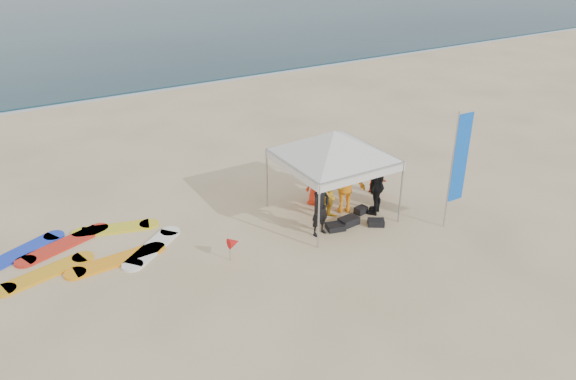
{
  "coord_description": "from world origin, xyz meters",
  "views": [
    {
      "loc": [
        -6.51,
        -9.14,
        7.89
      ],
      "look_at": [
        0.48,
        2.6,
        1.2
      ],
      "focal_mm": 35.0,
      "sensor_mm": 36.0,
      "label": 1
    }
  ],
  "objects_px": {
    "canopy_tent": "(334,131)",
    "marker_pennant": "(234,243)",
    "person_orange_a": "(345,181)",
    "feather_flag": "(459,160)",
    "surfboard_spread": "(85,251)",
    "person_seated": "(374,181)",
    "person_orange_b": "(317,178)",
    "person_yellow": "(331,193)",
    "person_black_b": "(377,185)",
    "person_black_a": "(320,208)"
  },
  "relations": [
    {
      "from": "marker_pennant",
      "to": "surfboard_spread",
      "type": "bearing_deg",
      "value": 144.36
    },
    {
      "from": "person_yellow",
      "to": "person_orange_a",
      "type": "bearing_deg",
      "value": 9.35
    },
    {
      "from": "person_black_a",
      "to": "surfboard_spread",
      "type": "xyz_separation_m",
      "value": [
        -5.79,
        2.36,
        -0.77
      ]
    },
    {
      "from": "person_orange_a",
      "to": "feather_flag",
      "type": "bearing_deg",
      "value": 157.76
    },
    {
      "from": "person_orange_b",
      "to": "person_seated",
      "type": "xyz_separation_m",
      "value": [
        1.94,
        -0.32,
        -0.41
      ]
    },
    {
      "from": "person_yellow",
      "to": "person_black_b",
      "type": "xyz_separation_m",
      "value": [
        1.34,
        -0.41,
        0.08
      ]
    },
    {
      "from": "person_yellow",
      "to": "person_orange_b",
      "type": "bearing_deg",
      "value": 73.86
    },
    {
      "from": "feather_flag",
      "to": "canopy_tent",
      "type": "bearing_deg",
      "value": 138.43
    },
    {
      "from": "person_black_a",
      "to": "person_seated",
      "type": "distance_m",
      "value": 3.18
    },
    {
      "from": "person_yellow",
      "to": "feather_flag",
      "type": "height_order",
      "value": "feather_flag"
    },
    {
      "from": "person_yellow",
      "to": "canopy_tent",
      "type": "xyz_separation_m",
      "value": [
        0.19,
        0.2,
        1.75
      ]
    },
    {
      "from": "person_orange_b",
      "to": "feather_flag",
      "type": "height_order",
      "value": "feather_flag"
    },
    {
      "from": "person_black_b",
      "to": "person_orange_b",
      "type": "distance_m",
      "value": 1.81
    },
    {
      "from": "person_black_a",
      "to": "person_yellow",
      "type": "xyz_separation_m",
      "value": [
        0.75,
        0.61,
        0.01
      ]
    },
    {
      "from": "person_orange_a",
      "to": "canopy_tent",
      "type": "bearing_deg",
      "value": 17.18
    },
    {
      "from": "person_orange_a",
      "to": "person_black_b",
      "type": "xyz_separation_m",
      "value": [
        0.73,
        -0.56,
        -0.07
      ]
    },
    {
      "from": "person_seated",
      "to": "surfboard_spread",
      "type": "height_order",
      "value": "person_seated"
    },
    {
      "from": "person_orange_a",
      "to": "feather_flag",
      "type": "distance_m",
      "value": 3.23
    },
    {
      "from": "person_yellow",
      "to": "surfboard_spread",
      "type": "xyz_separation_m",
      "value": [
        -6.54,
        1.76,
        -0.78
      ]
    },
    {
      "from": "person_seated",
      "to": "person_black_b",
      "type": "bearing_deg",
      "value": 117.02
    },
    {
      "from": "feather_flag",
      "to": "surfboard_spread",
      "type": "distance_m",
      "value": 10.22
    },
    {
      "from": "person_black_b",
      "to": "surfboard_spread",
      "type": "xyz_separation_m",
      "value": [
        -7.88,
        2.16,
        -0.87
      ]
    },
    {
      "from": "person_black_b",
      "to": "person_seated",
      "type": "relative_size",
      "value": 2.15
    },
    {
      "from": "person_orange_a",
      "to": "marker_pennant",
      "type": "height_order",
      "value": "person_orange_a"
    },
    {
      "from": "person_orange_a",
      "to": "person_seated",
      "type": "bearing_deg",
      "value": -137.17
    },
    {
      "from": "feather_flag",
      "to": "person_black_b",
      "type": "bearing_deg",
      "value": 130.3
    },
    {
      "from": "marker_pennant",
      "to": "surfboard_spread",
      "type": "distance_m",
      "value": 3.98
    },
    {
      "from": "marker_pennant",
      "to": "canopy_tent",
      "type": "bearing_deg",
      "value": 12.1
    },
    {
      "from": "person_black_a",
      "to": "person_seated",
      "type": "height_order",
      "value": "person_black_a"
    },
    {
      "from": "person_black_a",
      "to": "person_black_b",
      "type": "height_order",
      "value": "person_black_b"
    },
    {
      "from": "person_yellow",
      "to": "person_seated",
      "type": "bearing_deg",
      "value": 12.64
    },
    {
      "from": "feather_flag",
      "to": "surfboard_spread",
      "type": "height_order",
      "value": "feather_flag"
    },
    {
      "from": "marker_pennant",
      "to": "surfboard_spread",
      "type": "xyz_separation_m",
      "value": [
        -3.22,
        2.31,
        -0.46
      ]
    },
    {
      "from": "person_orange_a",
      "to": "person_seated",
      "type": "relative_size",
      "value": 2.31
    },
    {
      "from": "person_orange_a",
      "to": "person_orange_b",
      "type": "distance_m",
      "value": 0.95
    },
    {
      "from": "person_orange_b",
      "to": "feather_flag",
      "type": "distance_m",
      "value": 4.13
    },
    {
      "from": "person_orange_a",
      "to": "feather_flag",
      "type": "xyz_separation_m",
      "value": [
        2.13,
        -2.21,
        1.03
      ]
    },
    {
      "from": "person_yellow",
      "to": "canopy_tent",
      "type": "distance_m",
      "value": 1.77
    },
    {
      "from": "person_yellow",
      "to": "marker_pennant",
      "type": "relative_size",
      "value": 2.56
    },
    {
      "from": "person_orange_a",
      "to": "person_orange_b",
      "type": "bearing_deg",
      "value": -40.1
    },
    {
      "from": "person_yellow",
      "to": "surfboard_spread",
      "type": "height_order",
      "value": "person_yellow"
    },
    {
      "from": "surfboard_spread",
      "to": "person_seated",
      "type": "bearing_deg",
      "value": -7.06
    },
    {
      "from": "person_black_a",
      "to": "feather_flag",
      "type": "bearing_deg",
      "value": -35.69
    },
    {
      "from": "person_yellow",
      "to": "person_black_b",
      "type": "relative_size",
      "value": 0.91
    },
    {
      "from": "person_orange_a",
      "to": "person_seated",
      "type": "distance_m",
      "value": 1.7
    },
    {
      "from": "person_seated",
      "to": "feather_flag",
      "type": "relative_size",
      "value": 0.25
    },
    {
      "from": "feather_flag",
      "to": "surfboard_spread",
      "type": "xyz_separation_m",
      "value": [
        -9.28,
        3.81,
        -1.96
      ]
    },
    {
      "from": "canopy_tent",
      "to": "marker_pennant",
      "type": "bearing_deg",
      "value": -167.9
    },
    {
      "from": "person_orange_b",
      "to": "person_black_b",
      "type": "bearing_deg",
      "value": 104.09
    },
    {
      "from": "person_black_a",
      "to": "person_black_b",
      "type": "bearing_deg",
      "value": -7.71
    }
  ]
}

